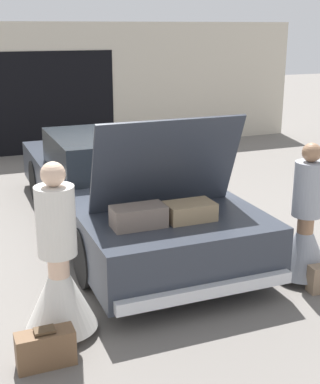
{
  "coord_description": "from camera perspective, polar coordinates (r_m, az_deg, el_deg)",
  "views": [
    {
      "loc": [
        -2.11,
        -6.77,
        2.7
      ],
      "look_at": [
        0.0,
        -1.45,
        0.92
      ],
      "focal_mm": 50.0,
      "sensor_mm": 36.0,
      "label": 1
    }
  ],
  "objects": [
    {
      "name": "person_left",
      "position": [
        4.88,
        -10.7,
        -8.86
      ],
      "size": [
        0.65,
        0.65,
        1.63
      ],
      "rotation": [
        0.0,
        0.0,
        -1.51
      ],
      "color": "beige",
      "rests_on": "ground_plane"
    },
    {
      "name": "car",
      "position": [
        7.42,
        -4.2,
        0.58
      ],
      "size": [
        1.98,
        5.36,
        1.81
      ],
      "color": "#2D333D",
      "rests_on": "ground_plane"
    },
    {
      "name": "person_right",
      "position": [
        6.04,
        15.19,
        -4.23
      ],
      "size": [
        0.61,
        0.61,
        1.55
      ],
      "rotation": [
        0.0,
        0.0,
        1.78
      ],
      "color": "#997051",
      "rests_on": "ground_plane"
    },
    {
      "name": "garage_wall_back",
      "position": [
        12.08,
        -11.65,
        10.69
      ],
      "size": [
        12.0,
        0.14,
        2.8
      ],
      "color": "beige",
      "rests_on": "ground_plane"
    },
    {
      "name": "ground_plane",
      "position": [
        7.59,
        -4.04,
        -3.63
      ],
      "size": [
        40.0,
        40.0,
        0.0
      ],
      "primitive_type": "plane",
      "color": "slate"
    },
    {
      "name": "suitcase_beside_left_person",
      "position": [
        4.69,
        -12.1,
        -16.01
      ],
      "size": [
        0.48,
        0.19,
        0.34
      ],
      "color": "brown",
      "rests_on": "ground_plane"
    }
  ]
}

